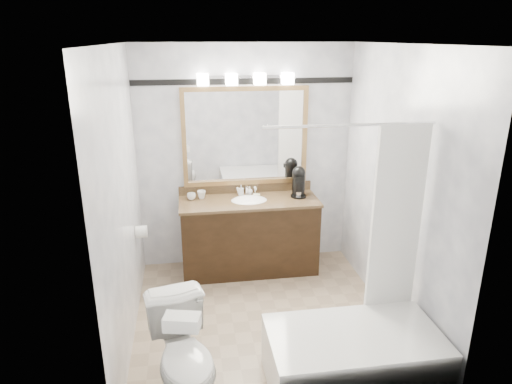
% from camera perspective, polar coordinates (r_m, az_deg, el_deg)
% --- Properties ---
extents(room, '(2.42, 2.62, 2.52)m').
position_cam_1_polar(room, '(3.93, 1.13, -0.50)').
color(room, gray).
rests_on(room, ground).
extents(vanity, '(1.53, 0.58, 0.97)m').
position_cam_1_polar(vanity, '(5.17, -0.86, -5.26)').
color(vanity, black).
rests_on(vanity, ground).
extents(mirror, '(1.40, 0.04, 1.10)m').
position_cam_1_polar(mirror, '(5.09, -1.33, 6.91)').
color(mirror, '#A8804C').
rests_on(mirror, room).
extents(vanity_light_bar, '(1.02, 0.14, 0.12)m').
position_cam_1_polar(vanity_light_bar, '(4.94, -1.30, 13.98)').
color(vanity_light_bar, silver).
rests_on(vanity_light_bar, room).
extents(accent_stripe, '(2.40, 0.01, 0.06)m').
position_cam_1_polar(accent_stripe, '(5.01, -1.40, 13.66)').
color(accent_stripe, black).
rests_on(accent_stripe, room).
extents(bathtub, '(1.30, 0.75, 1.96)m').
position_cam_1_polar(bathtub, '(3.77, 12.32, -18.76)').
color(bathtub, white).
rests_on(bathtub, ground).
extents(tp_roll, '(0.11, 0.12, 0.12)m').
position_cam_1_polar(tp_roll, '(4.73, -14.13, -4.83)').
color(tp_roll, white).
rests_on(tp_roll, room).
extents(toilet, '(0.59, 0.84, 0.77)m').
position_cam_1_polar(toilet, '(3.49, -8.83, -19.77)').
color(toilet, white).
rests_on(toilet, ground).
extents(tissue_box, '(0.25, 0.18, 0.09)m').
position_cam_1_polar(tissue_box, '(3.07, -9.22, -15.75)').
color(tissue_box, white).
rests_on(tissue_box, toilet).
extents(coffee_maker, '(0.18, 0.22, 0.34)m').
position_cam_1_polar(coffee_maker, '(5.12, 5.35, 1.42)').
color(coffee_maker, black).
rests_on(coffee_maker, vanity).
extents(cup_left, '(0.11, 0.11, 0.07)m').
position_cam_1_polar(cup_left, '(5.07, -8.08, -0.55)').
color(cup_left, white).
rests_on(cup_left, vanity).
extents(cup_right, '(0.11, 0.11, 0.09)m').
position_cam_1_polar(cup_right, '(5.09, -6.83, -0.33)').
color(cup_right, white).
rests_on(cup_right, vanity).
extents(soap_bottle_a, '(0.07, 0.07, 0.12)m').
position_cam_1_polar(soap_bottle_a, '(5.15, -1.87, 0.23)').
color(soap_bottle_a, white).
rests_on(soap_bottle_a, vanity).
extents(soap_bottle_b, '(0.08, 0.08, 0.09)m').
position_cam_1_polar(soap_bottle_b, '(5.19, -0.83, 0.21)').
color(soap_bottle_b, white).
rests_on(soap_bottle_b, vanity).
extents(soap_bar, '(0.08, 0.06, 0.02)m').
position_cam_1_polar(soap_bar, '(5.14, 0.06, -0.38)').
color(soap_bar, '#E6E9C0').
rests_on(soap_bar, vanity).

